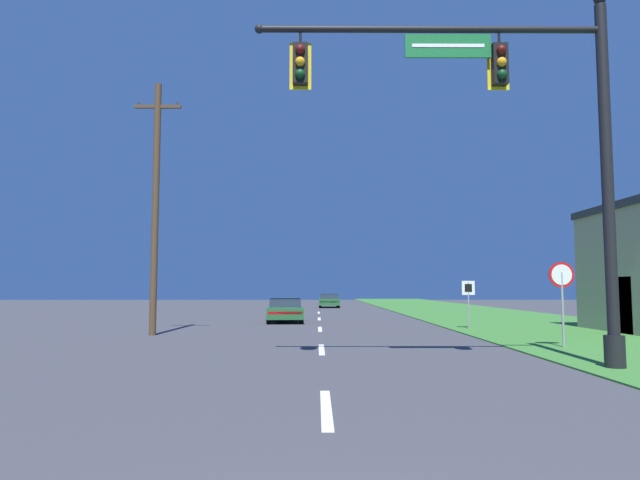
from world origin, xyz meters
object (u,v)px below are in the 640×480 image
Objects in this scene: far_car at (329,301)px; signal_mast at (525,138)px; route_sign_post at (468,294)px; utility_pole_near at (156,203)px; car_ahead at (285,310)px; stop_sign at (562,285)px.

signal_mast is at bearing -84.68° from far_car.
route_sign_post is (1.80, 11.89, -3.62)m from signal_mast.
utility_pole_near is (-12.68, -2.90, 3.47)m from route_sign_post.
signal_mast reaches higher than car_ahead.
stop_sign is 1.23× the size of route_sign_post.
stop_sign is at bearing -84.33° from route_sign_post.
car_ahead is at bearing 110.15° from signal_mast.
car_ahead is 1.87× the size of stop_sign.
car_ahead is at bearing 124.29° from stop_sign.
stop_sign is (8.92, -13.08, 1.26)m from car_ahead.
utility_pole_near is at bearing 140.43° from signal_mast.
car_ahead and far_car have the same top height.
far_car is 30.95m from utility_pole_near.
route_sign_post is (5.40, -26.86, 0.92)m from far_car.
stop_sign reaches higher than route_sign_post.
route_sign_post is 0.21× the size of utility_pole_near.
signal_mast is 4.21× the size of route_sign_post.
car_ahead is 10.47m from utility_pole_near.
signal_mast reaches higher than route_sign_post.
utility_pole_near is at bearing -103.73° from far_car.
far_car is 27.42m from route_sign_post.
route_sign_post is at bearing 95.67° from stop_sign.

